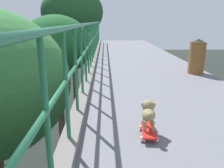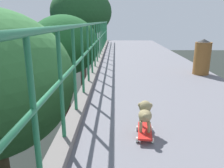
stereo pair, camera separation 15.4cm
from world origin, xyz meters
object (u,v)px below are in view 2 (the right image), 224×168
Objects in this scene: small_dog at (145,112)px; litter_bin at (202,57)px; city_bus at (1,94)px; toy_skateboard at (145,131)px.

litter_bin is at bearing 59.69° from small_dog.
city_bus is 17.40m from small_dog.
city_bus is 16.24m from litter_bin.
toy_skateboard is 0.50× the size of litter_bin.
toy_skateboard is 1.24× the size of small_dog.
litter_bin is at bearing -43.77° from city_bus.
small_dog is (0.00, 0.07, 0.22)m from toy_skateboard.
litter_bin is (11.22, -10.75, 4.72)m from city_bus.
litter_bin is (1.87, 3.20, 0.18)m from small_dog.
litter_bin reaches higher than toy_skateboard.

